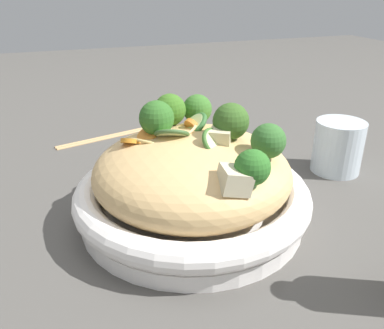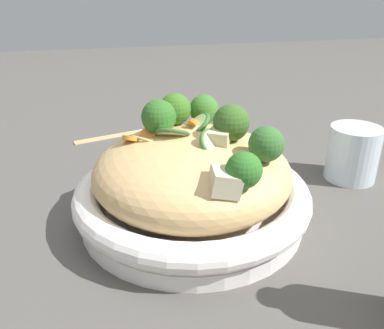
% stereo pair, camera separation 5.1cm
% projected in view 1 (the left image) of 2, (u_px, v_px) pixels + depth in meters
% --- Properties ---
extents(ground_plane, '(3.00, 3.00, 0.00)m').
position_uv_depth(ground_plane, '(192.00, 217.00, 0.54)').
color(ground_plane, '#4E4B47').
extents(serving_bowl, '(0.31, 0.31, 0.06)m').
position_uv_depth(serving_bowl, '(192.00, 199.00, 0.53)').
color(serving_bowl, white).
rests_on(serving_bowl, ground_plane).
extents(noodle_heap, '(0.25, 0.25, 0.10)m').
position_uv_depth(noodle_heap, '(192.00, 171.00, 0.51)').
color(noodle_heap, tan).
rests_on(noodle_heap, serving_bowl).
extents(broccoli_florets, '(0.16, 0.23, 0.07)m').
position_uv_depth(broccoli_florets, '(206.00, 125.00, 0.50)').
color(broccoli_florets, '#98B46C').
rests_on(broccoli_florets, serving_bowl).
extents(carrot_coins, '(0.11, 0.04, 0.03)m').
position_uv_depth(carrot_coins, '(156.00, 135.00, 0.51)').
color(carrot_coins, orange).
rests_on(carrot_coins, serving_bowl).
extents(zucchini_slices, '(0.09, 0.11, 0.03)m').
position_uv_depth(zucchini_slices, '(191.00, 132.00, 0.50)').
color(zucchini_slices, beige).
rests_on(zucchini_slices, serving_bowl).
extents(chicken_chunks, '(0.05, 0.11, 0.04)m').
position_uv_depth(chicken_chunks, '(229.00, 164.00, 0.44)').
color(chicken_chunks, beige).
rests_on(chicken_chunks, serving_bowl).
extents(chopsticks_pair, '(0.23, 0.08, 0.01)m').
position_uv_depth(chopsticks_pair, '(112.00, 135.00, 0.82)').
color(chopsticks_pair, tan).
rests_on(chopsticks_pair, ground_plane).
extents(drinking_glass, '(0.08, 0.08, 0.09)m').
position_uv_depth(drinking_glass, '(338.00, 147.00, 0.66)').
color(drinking_glass, silver).
rests_on(drinking_glass, ground_plane).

